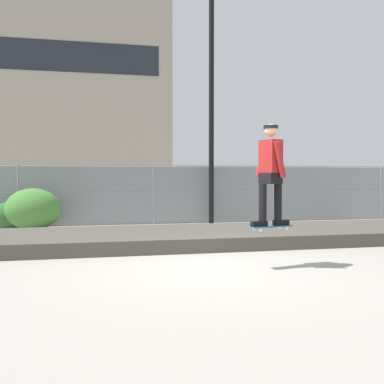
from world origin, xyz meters
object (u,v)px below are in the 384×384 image
(skater, at_px, (271,169))
(shrub_center, at_px, (33,209))
(skateboard, at_px, (270,227))
(parked_car_near, at_px, (26,195))
(shrub_left, at_px, (9,216))
(street_lamp, at_px, (211,73))
(parked_car_mid, at_px, (201,193))

(skater, distance_m, shrub_center, 7.90)
(skateboard, xyz_separation_m, skater, (0.00, -0.00, 0.96))
(skateboard, relative_size, parked_car_near, 0.18)
(skater, relative_size, shrub_left, 1.66)
(street_lamp, distance_m, shrub_center, 6.76)
(skater, relative_size, parked_car_near, 0.37)
(parked_car_mid, height_order, shrub_center, parked_car_mid)
(skateboard, distance_m, shrub_center, 7.83)
(parked_car_near, height_order, parked_car_mid, same)
(street_lamp, relative_size, shrub_left, 7.68)
(shrub_left, bearing_deg, skater, -53.12)
(skateboard, xyz_separation_m, parked_car_near, (-5.05, 10.63, 0.16))
(shrub_center, bearing_deg, parked_car_mid, 36.69)
(shrub_left, xyz_separation_m, shrub_center, (0.67, -0.28, 0.20))
(parked_car_mid, relative_size, shrub_left, 4.48)
(shrub_left, distance_m, shrub_center, 0.75)
(skater, relative_size, parked_car_mid, 0.37)
(skater, xyz_separation_m, parked_car_near, (-5.05, 10.63, -0.80))
(skateboard, xyz_separation_m, shrub_center, (-4.40, 6.48, -0.10))
(shrub_center, bearing_deg, skateboard, -55.84)
(shrub_left, bearing_deg, shrub_center, -22.33)
(street_lamp, bearing_deg, skateboard, -97.30)
(shrub_center, bearing_deg, street_lamp, 5.91)
(skateboard, xyz_separation_m, street_lamp, (0.90, 7.03, 4.06))
(parked_car_mid, distance_m, shrub_left, 7.81)
(street_lamp, xyz_separation_m, parked_car_near, (-5.95, 3.60, -3.90))
(street_lamp, bearing_deg, parked_car_near, 148.83)
(shrub_left, bearing_deg, parked_car_near, 89.76)
(parked_car_near, bearing_deg, skater, -64.58)
(street_lamp, distance_m, parked_car_near, 7.98)
(shrub_center, bearing_deg, parked_car_near, 98.98)
(skateboard, height_order, shrub_center, shrub_center)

